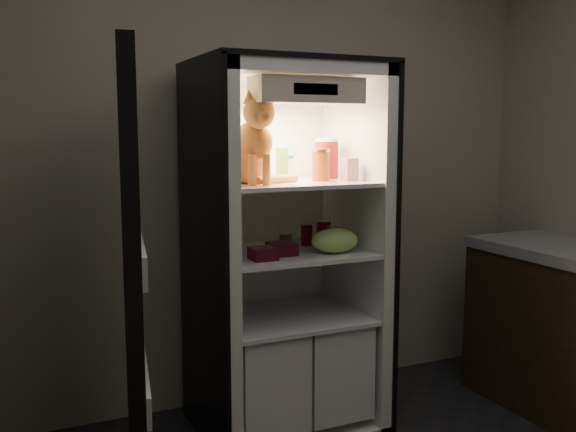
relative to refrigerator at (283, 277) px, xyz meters
name	(u,v)px	position (x,y,z in m)	size (l,w,h in m)	color
room_shell	(470,103)	(0.00, -1.38, 0.83)	(3.60, 3.60, 3.60)	white
refrigerator	(283,277)	(0.00, 0.00, 0.00)	(0.90, 0.72, 1.88)	white
fridge_door	(132,289)	(-0.85, -0.43, 0.12)	(0.21, 0.87, 1.85)	black
tabby_cat	(251,149)	(-0.22, -0.13, 0.66)	(0.36, 0.41, 0.43)	orange
parmesan_shaker	(282,164)	(0.00, 0.00, 0.58)	(0.06, 0.06, 0.16)	#258939
mayo_tub	(285,167)	(0.05, 0.08, 0.56)	(0.09, 0.09, 0.12)	white
salsa_jar	(321,165)	(0.15, -0.13, 0.58)	(0.09, 0.09, 0.16)	maroon
pepper_jar	(327,158)	(0.25, 0.01, 0.60)	(0.12, 0.12, 0.21)	#9E2215
cream_carton	(350,169)	(0.29, -0.17, 0.55)	(0.07, 0.07, 0.11)	silver
soda_can_a	(307,234)	(0.15, 0.04, 0.21)	(0.06, 0.06, 0.11)	black
soda_can_b	(324,233)	(0.22, -0.04, 0.22)	(0.08, 0.08, 0.14)	black
soda_can_c	(332,237)	(0.24, -0.08, 0.20)	(0.06, 0.06, 0.11)	black
condiment_jar	(285,240)	(0.01, 0.00, 0.19)	(0.06, 0.06, 0.09)	#522C17
grape_bag	(335,241)	(0.19, -0.21, 0.21)	(0.24, 0.18, 0.12)	#8BB956
berry_box_left	(263,254)	(-0.20, -0.22, 0.18)	(0.12, 0.12, 0.06)	#4C0C19
berry_box_right	(282,249)	(-0.08, -0.16, 0.18)	(0.12, 0.12, 0.06)	#4C0C19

